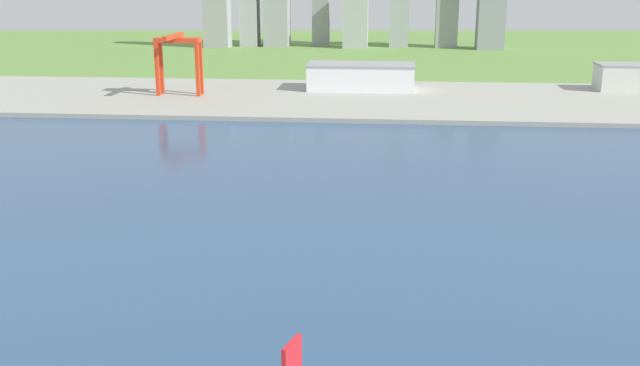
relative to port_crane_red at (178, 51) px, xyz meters
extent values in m
plane|color=#5E8A3E|center=(122.29, -185.96, -29.23)|extent=(2400.00, 2400.00, 0.00)
cube|color=#2D4C70|center=(122.29, -245.96, -29.15)|extent=(840.00, 360.00, 0.15)
cube|color=#99998D|center=(122.29, 4.04, -27.98)|extent=(840.00, 140.00, 2.50)
cube|color=red|center=(-12.33, -2.70, -11.03)|extent=(2.20, 2.20, 31.40)
cube|color=red|center=(12.33, -2.70, -11.03)|extent=(2.20, 2.20, 31.40)
cube|color=red|center=(-12.33, 5.30, -11.03)|extent=(2.20, 2.20, 31.40)
cube|color=red|center=(12.33, 5.30, -11.03)|extent=(2.20, 2.20, 31.40)
cube|color=red|center=(0.00, 1.30, 6.07)|extent=(27.05, 10.00, 2.80)
cube|color=red|center=(0.00, -7.47, 8.87)|extent=(2.60, 35.05, 2.60)
cube|color=white|center=(108.26, 34.06, -19.19)|extent=(66.40, 31.01, 15.07)
cube|color=gray|center=(108.26, 34.06, -11.06)|extent=(67.73, 31.63, 1.20)
cube|color=silver|center=(278.79, 46.48, -19.05)|extent=(43.36, 23.10, 15.36)
cube|color=gray|center=(278.79, 46.48, -10.77)|extent=(44.22, 23.56, 1.20)
cube|color=#9F9FA3|center=(-22.38, 349.77, 11.76)|extent=(18.35, 23.78, 81.97)
cube|color=#A3A9A7|center=(90.29, 337.73, 0.23)|extent=(25.26, 22.85, 58.92)
camera|label=1|loc=(125.81, -430.26, 43.07)|focal=41.03mm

